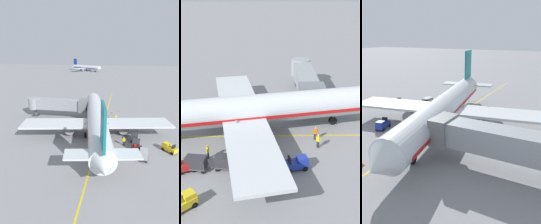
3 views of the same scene
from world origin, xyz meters
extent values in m
plane|color=gray|center=(0.00, 0.00, 0.00)|extent=(400.00, 400.00, 0.00)
cube|color=gold|center=(0.00, 0.00, 0.00)|extent=(0.24, 80.00, 0.01)
cylinder|color=silver|center=(-0.91, -0.52, 3.29)|extent=(9.83, 32.11, 3.70)
cube|color=red|center=(-0.91, -0.52, 2.82)|extent=(9.37, 29.61, 0.44)
cone|color=silver|center=(-4.24, 16.36, 3.29)|extent=(4.02, 3.06, 3.63)
cone|color=silver|center=(2.46, -17.59, 3.58)|extent=(3.63, 3.36, 3.14)
cube|color=black|center=(-3.89, 14.59, 3.93)|extent=(2.94, 1.62, 0.60)
cube|color=silver|center=(-0.71, -1.50, 2.64)|extent=(30.44, 10.91, 0.36)
cylinder|color=gray|center=(-6.26, -1.78, 1.39)|extent=(2.58, 3.53, 2.00)
cylinder|color=gray|center=(4.53, 0.35, 1.39)|extent=(2.58, 3.53, 2.00)
cube|color=#14707A|center=(2.00, -15.23, 7.88)|extent=(1.17, 4.38, 5.50)
cube|color=silver|center=(1.96, -15.04, 3.84)|extent=(10.31, 4.49, 0.24)
cylinder|color=black|center=(-3.07, 10.47, 0.55)|extent=(0.65, 1.17, 1.10)
cylinder|color=gray|center=(-3.07, 10.47, 2.10)|extent=(0.24, 0.24, 2.00)
cylinder|color=black|center=(-2.77, -2.92, 0.55)|extent=(0.65, 1.17, 1.10)
cylinder|color=gray|center=(-2.77, -2.92, 2.10)|extent=(0.24, 0.24, 2.00)
cylinder|color=black|center=(1.74, -2.03, 0.55)|extent=(0.65, 1.17, 1.10)
cylinder|color=gray|center=(1.74, -2.03, 2.10)|extent=(0.24, 0.24, 2.00)
cube|color=#93999E|center=(-11.61, 7.72, 3.49)|extent=(13.98, 2.80, 2.60)
cube|color=slate|center=(-5.42, 7.72, 3.49)|extent=(2.00, 3.50, 2.99)
cylinder|color=#93999E|center=(-18.60, 7.72, 3.49)|extent=(3.36, 3.36, 2.86)
cylinder|color=#4C4C51|center=(-18.60, 7.72, 1.09)|extent=(0.70, 0.70, 2.19)
cube|color=#38383A|center=(-18.60, 7.72, 0.08)|extent=(1.80, 1.80, 0.16)
cube|color=slate|center=(-4.55, 22.15, 0.85)|extent=(3.31, 4.83, 0.90)
cube|color=black|center=(-4.82, 23.10, 1.85)|extent=(2.09, 2.23, 1.10)
cube|color=slate|center=(-4.13, 20.67, 1.48)|extent=(2.10, 1.57, 0.36)
cylinder|color=black|center=(-3.26, 21.03, 0.40)|extent=(0.55, 0.86, 0.80)
cylinder|color=black|center=(-5.06, 20.52, 0.40)|extent=(0.55, 0.86, 0.80)
cylinder|color=black|center=(-4.04, 23.78, 0.40)|extent=(0.55, 0.86, 0.80)
cylinder|color=black|center=(-5.84, 23.27, 0.40)|extent=(0.55, 0.86, 0.80)
cube|color=#1E339E|center=(7.02, 4.48, 0.63)|extent=(1.75, 2.71, 0.70)
cube|color=#1E339E|center=(6.86, 5.15, 1.20)|extent=(1.23, 1.26, 0.44)
cube|color=black|center=(7.18, 3.81, 1.30)|extent=(0.85, 0.35, 0.64)
cylinder|color=black|center=(6.99, 4.60, 1.28)|extent=(0.14, 0.27, 0.54)
cylinder|color=black|center=(6.29, 5.21, 0.28)|extent=(0.32, 0.59, 0.56)
cylinder|color=black|center=(7.34, 5.46, 0.28)|extent=(0.32, 0.59, 0.56)
cylinder|color=black|center=(6.70, 3.50, 0.28)|extent=(0.32, 0.59, 0.56)
cylinder|color=black|center=(7.75, 3.75, 0.28)|extent=(0.32, 0.59, 0.56)
cube|color=gold|center=(12.64, -5.89, 0.63)|extent=(2.56, 2.66, 0.70)
cube|color=gold|center=(12.18, -5.37, 1.20)|extent=(1.46, 1.46, 0.44)
cube|color=black|center=(13.10, -6.40, 1.30)|extent=(0.73, 0.68, 0.64)
cylinder|color=black|center=(12.56, -5.79, 1.28)|extent=(0.24, 0.25, 0.54)
cylinder|color=black|center=(11.66, -5.60, 0.28)|extent=(0.52, 0.55, 0.56)
cylinder|color=black|center=(12.46, -4.87, 0.28)|extent=(0.52, 0.55, 0.56)
cylinder|color=black|center=(12.82, -6.90, 0.28)|extent=(0.52, 0.55, 0.56)
cylinder|color=black|center=(13.63, -6.18, 0.28)|extent=(0.52, 0.55, 0.56)
cube|color=#B21E1E|center=(7.13, -7.03, 0.63)|extent=(2.00, 2.76, 0.70)
cube|color=#B21E1E|center=(6.89, -6.39, 1.20)|extent=(1.32, 1.34, 0.44)
cube|color=black|center=(7.37, -7.68, 1.30)|extent=(0.84, 0.44, 0.64)
cylinder|color=black|center=(7.09, -6.92, 1.28)|extent=(0.17, 0.27, 0.54)
cylinder|color=black|center=(6.32, -6.40, 0.28)|extent=(0.38, 0.59, 0.56)
cylinder|color=black|center=(7.33, -6.02, 0.28)|extent=(0.38, 0.59, 0.56)
cylinder|color=black|center=(6.93, -8.04, 0.28)|extent=(0.38, 0.59, 0.56)
cylinder|color=black|center=(7.94, -7.67, 0.28)|extent=(0.38, 0.59, 0.56)
cube|color=#4C4C51|center=(6.85, -2.80, 0.42)|extent=(1.57, 2.35, 0.12)
cube|color=#2D2D33|center=(6.85, -2.80, 1.03)|extent=(1.49, 2.23, 1.10)
cylinder|color=#4C4C51|center=(7.03, -1.36, 0.41)|extent=(0.16, 0.70, 0.07)
cylinder|color=black|center=(6.41, -1.91, 0.18)|extent=(0.16, 0.37, 0.36)
cylinder|color=black|center=(7.50, -2.05, 0.18)|extent=(0.16, 0.37, 0.36)
cylinder|color=black|center=(6.20, -3.55, 0.18)|extent=(0.16, 0.37, 0.36)
cylinder|color=black|center=(7.29, -3.69, 0.18)|extent=(0.16, 0.37, 0.36)
cube|color=#4C4C51|center=(6.99, -5.84, 0.42)|extent=(1.57, 2.35, 0.12)
cube|color=#2D2D33|center=(6.99, -5.84, 1.03)|extent=(1.49, 2.23, 1.10)
cylinder|color=#4C4C51|center=(7.17, -4.40, 0.41)|extent=(0.16, 0.70, 0.07)
cylinder|color=black|center=(6.54, -4.95, 0.18)|extent=(0.16, 0.37, 0.36)
cylinder|color=black|center=(7.64, -5.09, 0.18)|extent=(0.16, 0.37, 0.36)
cylinder|color=black|center=(6.33, -6.59, 0.18)|extent=(0.16, 0.37, 0.36)
cylinder|color=black|center=(7.43, -6.73, 0.18)|extent=(0.16, 0.37, 0.36)
cube|color=#4C4C51|center=(7.98, -9.07, 0.42)|extent=(1.57, 2.35, 0.12)
cube|color=#999EA3|center=(7.98, -9.07, 1.03)|extent=(1.49, 2.23, 1.10)
cylinder|color=#4C4C51|center=(8.17, -7.64, 0.41)|extent=(0.16, 0.70, 0.07)
cylinder|color=black|center=(7.54, -8.19, 0.18)|extent=(0.16, 0.37, 0.36)
cylinder|color=black|center=(8.64, -8.33, 0.18)|extent=(0.16, 0.37, 0.36)
cylinder|color=black|center=(7.33, -9.82, 0.18)|extent=(0.16, 0.37, 0.36)
cylinder|color=black|center=(8.43, -9.96, 0.18)|extent=(0.16, 0.37, 0.36)
cylinder|color=#232328|center=(4.94, -5.01, 0.42)|extent=(0.15, 0.15, 0.85)
cylinder|color=#232328|center=(4.74, -4.99, 0.42)|extent=(0.15, 0.15, 0.85)
cube|color=yellow|center=(4.84, -5.00, 1.15)|extent=(0.40, 0.28, 0.60)
cylinder|color=yellow|center=(5.09, -5.03, 1.10)|extent=(0.23, 0.11, 0.57)
cylinder|color=yellow|center=(4.60, -4.98, 1.10)|extent=(0.23, 0.11, 0.57)
sphere|color=beige|center=(4.84, -5.00, 1.58)|extent=(0.22, 0.22, 0.22)
cube|color=red|center=(4.84, -5.00, 1.60)|extent=(0.27, 0.11, 0.10)
cylinder|color=#232328|center=(2.89, 7.58, 0.42)|extent=(0.15, 0.15, 0.85)
cylinder|color=#232328|center=(2.75, 7.43, 0.42)|extent=(0.15, 0.15, 0.85)
cube|color=yellow|center=(2.82, 7.51, 1.15)|extent=(0.44, 0.44, 0.60)
cylinder|color=yellow|center=(3.00, 7.68, 1.10)|extent=(0.22, 0.22, 0.57)
cylinder|color=yellow|center=(2.65, 7.33, 1.10)|extent=(0.22, 0.22, 0.57)
sphere|color=beige|center=(2.82, 7.51, 1.58)|extent=(0.22, 0.22, 0.22)
cube|color=red|center=(2.82, 7.51, 1.60)|extent=(0.24, 0.24, 0.10)
cylinder|color=#232328|center=(0.95, 7.57, 0.42)|extent=(0.15, 0.15, 0.85)
cylinder|color=#232328|center=(0.98, 7.37, 0.42)|extent=(0.15, 0.15, 0.85)
cube|color=orange|center=(0.97, 7.47, 1.15)|extent=(0.29, 0.41, 0.60)
cylinder|color=orange|center=(0.93, 7.71, 1.10)|extent=(0.12, 0.23, 0.57)
cylinder|color=orange|center=(1.01, 7.22, 1.10)|extent=(0.12, 0.23, 0.57)
sphere|color=beige|center=(0.97, 7.47, 1.58)|extent=(0.22, 0.22, 0.22)
cube|color=red|center=(0.97, 7.47, 1.60)|extent=(0.12, 0.27, 0.10)
cube|color=black|center=(1.53, 13.41, 0.02)|extent=(0.36, 0.36, 0.04)
cone|color=orange|center=(1.53, 13.41, 0.32)|extent=(0.30, 0.30, 0.55)
cylinder|color=white|center=(1.53, 13.41, 0.34)|extent=(0.21, 0.21, 0.06)
cube|color=black|center=(3.56, 15.33, 0.02)|extent=(0.36, 0.36, 0.04)
cone|color=orange|center=(3.56, 15.33, 0.32)|extent=(0.30, 0.30, 0.55)
cylinder|color=white|center=(3.56, 15.33, 0.34)|extent=(0.21, 0.21, 0.06)
cube|color=black|center=(-1.03, 17.09, 0.02)|extent=(0.36, 0.36, 0.04)
cone|color=orange|center=(-1.03, 17.09, 0.32)|extent=(0.30, 0.30, 0.55)
cylinder|color=white|center=(-1.03, 17.09, 0.34)|extent=(0.21, 0.21, 0.06)
cylinder|color=silver|center=(-28.22, 126.95, 3.12)|extent=(27.30, 19.69, 3.52)
cube|color=#193899|center=(-28.22, 126.95, 2.68)|extent=(25.29, 18.38, 0.42)
cone|color=silver|center=(-14.58, 117.94, 3.12)|extent=(3.80, 4.13, 3.44)
cone|color=silver|center=(-42.01, 136.06, 3.41)|extent=(3.87, 3.96, 2.99)
cube|color=black|center=(-16.01, 118.88, 3.74)|extent=(2.33, 2.78, 0.57)
cube|color=silver|center=(-29.01, 127.47, 2.51)|extent=(19.83, 26.50, 0.34)
cylinder|color=gray|center=(-25.49, 131.41, 1.32)|extent=(3.58, 3.26, 1.90)
cylinder|color=gray|center=(-31.26, 122.69, 1.32)|extent=(3.58, 3.26, 1.90)
cube|color=#193899|center=(-40.11, 134.80, 7.49)|extent=(3.65, 2.56, 5.22)
cube|color=silver|center=(-39.95, 134.70, 3.65)|extent=(7.30, 9.29, 0.23)
cylinder|color=black|center=(-19.34, 121.08, 0.52)|extent=(1.11, 0.93, 1.04)
cylinder|color=gray|center=(-19.34, 121.08, 1.99)|extent=(0.23, 0.23, 1.90)
cylinder|color=black|center=(-28.60, 129.82, 0.52)|extent=(1.11, 0.93, 1.04)
cylinder|color=gray|center=(-28.60, 129.82, 1.99)|extent=(0.23, 0.23, 1.90)
cylinder|color=black|center=(-31.01, 126.17, 0.52)|extent=(1.11, 0.93, 1.04)
cylinder|color=gray|center=(-31.01, 126.17, 1.99)|extent=(0.23, 0.23, 1.90)
camera|label=1|loc=(3.99, -35.72, 16.51)|focal=29.32mm
camera|label=2|loc=(32.31, 1.42, 18.53)|focal=47.11mm
camera|label=3|loc=(-17.33, 28.25, 13.38)|focal=37.10mm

